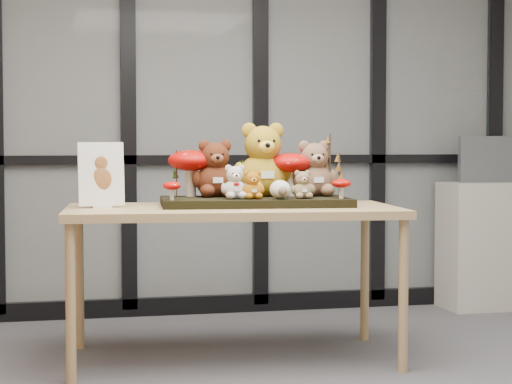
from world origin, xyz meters
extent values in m
plane|color=#B8B6AE|center=(0.00, 2.50, 1.40)|extent=(5.00, 0.00, 5.00)
cube|color=#2D383F|center=(0.00, 2.47, 1.40)|extent=(4.90, 0.02, 2.70)
cube|color=black|center=(0.00, 2.47, 0.06)|extent=(4.90, 0.06, 0.12)
cube|color=black|center=(0.00, 2.47, 1.05)|extent=(4.90, 0.06, 0.06)
cube|color=black|center=(-0.45, 2.47, 1.40)|extent=(0.10, 0.06, 2.70)
cube|color=black|center=(0.45, 2.47, 1.40)|extent=(0.10, 0.06, 2.70)
cube|color=black|center=(1.30, 2.47, 1.40)|extent=(0.10, 0.06, 2.70)
cube|color=black|center=(2.20, 2.47, 1.40)|extent=(0.10, 0.06, 2.70)
cube|color=tan|center=(-0.02, 1.10, 0.80)|extent=(1.82, 1.03, 0.04)
cylinder|color=tan|center=(-0.88, 0.79, 0.39)|extent=(0.05, 0.05, 0.78)
cylinder|color=tan|center=(-0.81, 1.56, 0.39)|extent=(0.05, 0.05, 0.78)
cylinder|color=tan|center=(0.76, 0.64, 0.39)|extent=(0.05, 0.05, 0.78)
cylinder|color=tan|center=(0.83, 1.41, 0.39)|extent=(0.05, 0.05, 0.78)
cube|color=black|center=(0.11, 1.15, 0.84)|extent=(1.05, 0.59, 0.04)
cube|color=silver|center=(-0.71, 1.18, 0.83)|extent=(0.11, 0.07, 0.01)
cube|color=white|center=(-0.71, 1.18, 1.00)|extent=(0.24, 0.07, 0.33)
ellipsoid|color=brown|center=(-0.71, 1.18, 0.97)|extent=(0.11, 0.01, 0.12)
ellipsoid|color=brown|center=(-0.71, 1.18, 1.06)|extent=(0.07, 0.01, 0.07)
cube|color=white|center=(0.00, 0.75, 0.82)|extent=(0.10, 0.03, 0.00)
cube|color=#AAA497|center=(2.06, 2.24, 0.44)|extent=(0.66, 0.39, 0.88)
cube|color=#4B4E53|center=(2.06, 2.26, 1.05)|extent=(0.46, 0.05, 0.33)
cube|color=black|center=(2.06, 2.24, 1.05)|extent=(0.40, 0.00, 0.27)
camera|label=1|loc=(-1.00, -3.71, 1.16)|focal=65.00mm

